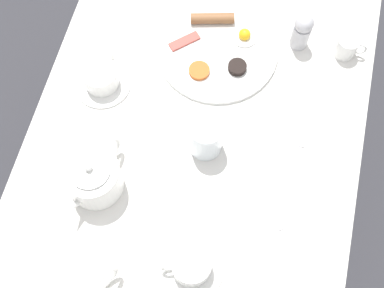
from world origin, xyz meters
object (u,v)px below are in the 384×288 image
object	(u,v)px
breakfast_plate	(216,48)
teacup_with_saucer_right	(191,266)
teapot_near	(94,177)
creamer_jug	(347,46)
knife_by_plate	(307,112)
teacup_with_saucer_left	(101,78)
salt_grinder	(302,31)
fork_by_plate	(263,194)
water_glass_tall	(206,137)

from	to	relation	value
breakfast_plate	teacup_with_saucer_right	distance (m)	0.57
teapot_near	breakfast_plate	bearing A→B (deg)	171.41
teapot_near	creamer_jug	world-z (taller)	teapot_near
knife_by_plate	breakfast_plate	bearing A→B (deg)	153.90
teapot_near	teacup_with_saucer_left	bearing A→B (deg)	-150.10
breakfast_plate	creamer_jug	xyz separation A→B (m)	(0.33, 0.07, 0.02)
knife_by_plate	salt_grinder	bearing A→B (deg)	105.61
teacup_with_saucer_left	fork_by_plate	size ratio (longest dim) A/B	0.91
creamer_jug	knife_by_plate	xyz separation A→B (m)	(-0.07, -0.20, -0.03)
teacup_with_saucer_right	water_glass_tall	size ratio (longest dim) A/B	1.36
breakfast_plate	water_glass_tall	size ratio (longest dim) A/B	2.97
teapot_near	creamer_jug	bearing A→B (deg)	149.12
teacup_with_saucer_left	knife_by_plate	size ratio (longest dim) A/B	0.76
knife_by_plate	teacup_with_saucer_left	bearing A→B (deg)	-175.62
water_glass_tall	knife_by_plate	bearing A→B (deg)	32.94
teacup_with_saucer_right	teapot_near	bearing A→B (deg)	152.09
teapot_near	creamer_jug	xyz separation A→B (m)	(0.52, 0.50, -0.02)
creamer_jug	fork_by_plate	bearing A→B (deg)	-107.59
fork_by_plate	knife_by_plate	bearing A→B (deg)	73.67
teacup_with_saucer_left	water_glass_tall	bearing A→B (deg)	-20.07
teacup_with_saucer_right	salt_grinder	distance (m)	0.65
creamer_jug	knife_by_plate	bearing A→B (deg)	-109.07
salt_grinder	teacup_with_saucer_right	bearing A→B (deg)	-102.15
salt_grinder	fork_by_plate	distance (m)	0.43
water_glass_tall	teacup_with_saucer_right	bearing A→B (deg)	-83.14
teapot_near	teacup_with_saucer_left	size ratio (longest dim) A/B	1.47
breakfast_plate	teapot_near	distance (m)	0.47
fork_by_plate	salt_grinder	bearing A→B (deg)	88.13
creamer_jug	salt_grinder	world-z (taller)	salt_grinder
creamer_jug	fork_by_plate	xyz separation A→B (m)	(-0.14, -0.43, -0.03)
teapot_near	knife_by_plate	distance (m)	0.54
breakfast_plate	fork_by_plate	size ratio (longest dim) A/B	2.00
salt_grinder	knife_by_plate	xyz separation A→B (m)	(0.05, -0.20, -0.06)
teacup_with_saucer_right	creamer_jug	xyz separation A→B (m)	(0.26, 0.63, 0.00)
teacup_with_saucer_right	water_glass_tall	bearing A→B (deg)	96.86
water_glass_tall	creamer_jug	distance (m)	0.45
teacup_with_saucer_left	teacup_with_saucer_right	xyz separation A→B (m)	(0.33, -0.40, -0.00)
breakfast_plate	knife_by_plate	size ratio (longest dim) A/B	1.66
salt_grinder	fork_by_plate	xyz separation A→B (m)	(-0.01, -0.43, -0.06)
breakfast_plate	teacup_with_saucer_right	world-z (taller)	teacup_with_saucer_right
breakfast_plate	fork_by_plate	distance (m)	0.41
teapot_near	salt_grinder	size ratio (longest dim) A/B	1.89
teacup_with_saucer_left	water_glass_tall	distance (m)	0.31
water_glass_tall	creamer_jug	size ratio (longest dim) A/B	1.33
teacup_with_saucer_left	water_glass_tall	size ratio (longest dim) A/B	1.36
teacup_with_saucer_right	water_glass_tall	distance (m)	0.30
knife_by_plate	water_glass_tall	bearing A→B (deg)	-147.06
breakfast_plate	creamer_jug	distance (m)	0.34
teacup_with_saucer_left	fork_by_plate	world-z (taller)	teacup_with_saucer_left
salt_grinder	teapot_near	bearing A→B (deg)	-128.59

